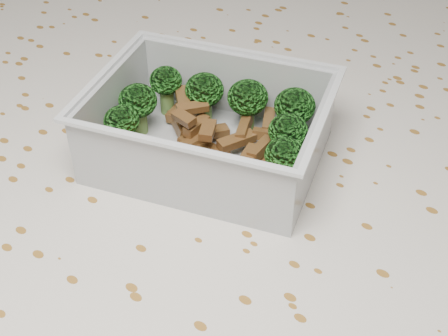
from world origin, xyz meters
The scene contains 6 objects.
dining_table centered at (0.00, 0.00, 0.67)m, with size 1.40×0.90×0.75m.
tablecloth centered at (0.00, 0.00, 0.72)m, with size 1.46×0.96×0.19m.
lunch_container centered at (-0.04, 0.02, 0.78)m, with size 0.23×0.20×0.07m.
broccoli_florets centered at (-0.04, 0.04, 0.79)m, with size 0.17×0.14×0.05m.
meat_pile centered at (-0.04, 0.03, 0.77)m, with size 0.12×0.09×0.03m.
sausage centered at (-0.02, -0.02, 0.78)m, with size 0.16×0.06×0.03m.
Camera 1 is at (0.23, -0.29, 1.09)m, focal length 50.00 mm.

